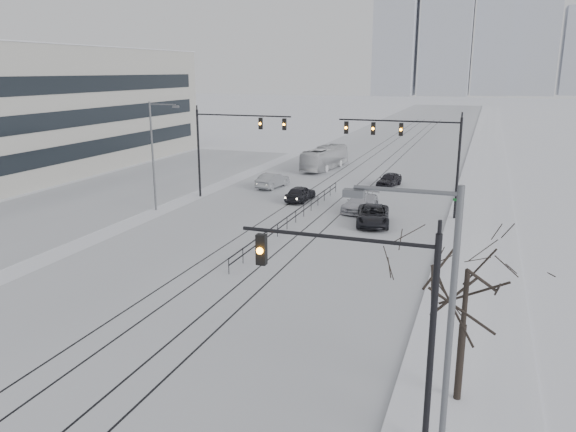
# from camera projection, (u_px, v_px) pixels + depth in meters

# --- Properties ---
(road) EXTENTS (22.00, 260.00, 0.02)m
(road) POSITION_uv_depth(u_px,v_px,m) (372.00, 164.00, 70.74)
(road) COLOR silver
(road) RESTS_ON ground
(sidewalk_east) EXTENTS (5.00, 260.00, 0.16)m
(sidewalk_east) POSITION_uv_depth(u_px,v_px,m) (485.00, 169.00, 66.35)
(sidewalk_east) COLOR white
(sidewalk_east) RESTS_ON ground
(curb) EXTENTS (0.10, 260.00, 0.12)m
(curb) POSITION_uv_depth(u_px,v_px,m) (464.00, 168.00, 67.15)
(curb) COLOR gray
(curb) RESTS_ON ground
(parking_strip) EXTENTS (14.00, 60.00, 0.03)m
(parking_strip) POSITION_uv_depth(u_px,v_px,m) (117.00, 192.00, 54.42)
(parking_strip) COLOR silver
(parking_strip) RESTS_ON ground
(tram_rails) EXTENTS (5.30, 180.00, 0.01)m
(tram_rails) POSITION_uv_depth(u_px,v_px,m) (330.00, 196.00, 52.50)
(tram_rails) COLOR black
(tram_rails) RESTS_ON ground
(skyline) EXTENTS (96.00, 48.00, 72.00)m
(skyline) POSITION_uv_depth(u_px,v_px,m) (478.00, 27.00, 256.20)
(skyline) COLOR #ABB0BB
(skyline) RESTS_ON ground
(traffic_mast_near) EXTENTS (6.10, 0.37, 7.00)m
(traffic_mast_near) POSITION_uv_depth(u_px,v_px,m) (379.00, 307.00, 16.85)
(traffic_mast_near) COLOR black
(traffic_mast_near) RESTS_ON ground
(traffic_mast_ne) EXTENTS (9.60, 0.37, 8.00)m
(traffic_mast_ne) POSITION_uv_depth(u_px,v_px,m) (415.00, 145.00, 43.85)
(traffic_mast_ne) COLOR black
(traffic_mast_ne) RESTS_ON ground
(traffic_mast_nw) EXTENTS (9.10, 0.37, 8.00)m
(traffic_mast_nw) POSITION_uv_depth(u_px,v_px,m) (228.00, 138.00, 50.21)
(traffic_mast_nw) COLOR black
(traffic_mast_nw) RESTS_ON ground
(street_light_east) EXTENTS (2.73, 0.25, 9.00)m
(street_light_east) POSITION_uv_depth(u_px,v_px,m) (436.00, 341.00, 13.34)
(street_light_east) COLOR #595B60
(street_light_east) RESTS_ON ground
(street_light_west) EXTENTS (2.73, 0.25, 9.00)m
(street_light_west) POSITION_uv_depth(u_px,v_px,m) (155.00, 149.00, 46.03)
(street_light_west) COLOR #595B60
(street_light_west) RESTS_ON ground
(bare_tree) EXTENTS (4.40, 4.40, 6.10)m
(bare_tree) POSITION_uv_depth(u_px,v_px,m) (467.00, 284.00, 18.83)
(bare_tree) COLOR black
(bare_tree) RESTS_ON ground
(median_fence) EXTENTS (0.06, 24.00, 1.00)m
(median_fence) POSITION_uv_depth(u_px,v_px,m) (296.00, 216.00, 43.25)
(median_fence) COLOR black
(median_fence) RESTS_ON ground
(street_sign) EXTENTS (0.70, 0.06, 2.40)m
(street_sign) POSITION_uv_depth(u_px,v_px,m) (457.00, 209.00, 40.98)
(street_sign) COLOR #595B60
(street_sign) RESTS_ON ground
(sedan_sb_inner) EXTENTS (2.00, 4.28, 1.42)m
(sedan_sb_inner) POSITION_uv_depth(u_px,v_px,m) (300.00, 194.00, 50.39)
(sedan_sb_inner) COLOR black
(sedan_sb_inner) RESTS_ON ground
(sedan_sb_outer) EXTENTS (2.21, 4.67, 1.48)m
(sedan_sb_outer) POSITION_uv_depth(u_px,v_px,m) (273.00, 181.00, 56.18)
(sedan_sb_outer) COLOR #919498
(sedan_sb_outer) RESTS_ON ground
(sedan_nb_front) EXTENTS (3.28, 5.54, 1.44)m
(sedan_nb_front) POSITION_uv_depth(u_px,v_px,m) (373.00, 215.00, 42.74)
(sedan_nb_front) COLOR black
(sedan_nb_front) RESTS_ON ground
(sedan_nb_right) EXTENTS (2.75, 5.00, 1.37)m
(sedan_nb_right) POSITION_uv_depth(u_px,v_px,m) (360.00, 203.00, 46.87)
(sedan_nb_right) COLOR #BABBC3
(sedan_nb_right) RESTS_ON ground
(sedan_nb_far) EXTENTS (2.33, 4.27, 1.38)m
(sedan_nb_far) POSITION_uv_depth(u_px,v_px,m) (389.00, 180.00, 56.86)
(sedan_nb_far) COLOR black
(sedan_nb_far) RESTS_ON ground
(box_truck) EXTENTS (3.43, 9.71, 2.65)m
(box_truck) POSITION_uv_depth(u_px,v_px,m) (325.00, 158.00, 66.59)
(box_truck) COLOR silver
(box_truck) RESTS_ON ground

